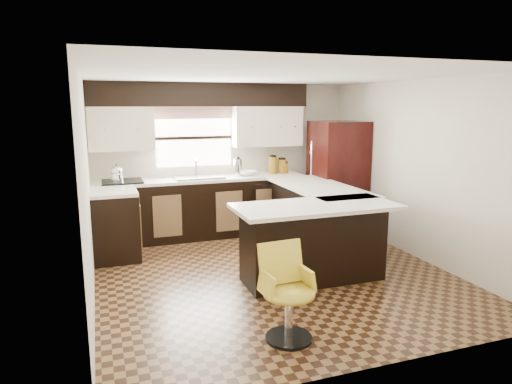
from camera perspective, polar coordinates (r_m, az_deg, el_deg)
name	(u,v)px	position (r m, az deg, el deg)	size (l,w,h in m)	color
floor	(273,273)	(5.78, 2.09, -10.12)	(4.40, 4.40, 0.00)	#49301A
ceiling	(274,75)	(5.41, 2.27, 14.36)	(4.40, 4.40, 0.00)	silver
wall_back	(224,158)	(7.54, -3.98, 4.22)	(4.40, 4.40, 0.00)	beige
wall_front	(381,223)	(3.55, 15.30, -3.71)	(4.40, 4.40, 0.00)	beige
wall_left	(87,189)	(5.09, -20.38, 0.35)	(4.40, 4.40, 0.00)	beige
wall_right	(418,170)	(6.53, 19.61, 2.58)	(4.40, 4.40, 0.00)	beige
base_cab_back	(203,209)	(7.27, -6.70, -2.07)	(3.30, 0.60, 0.90)	black
base_cab_left	(116,226)	(6.48, -17.15, -4.10)	(0.60, 0.70, 0.90)	black
counter_back	(202,179)	(7.18, -6.78, 1.60)	(3.30, 0.60, 0.04)	silver
counter_left	(113,192)	(6.38, -17.39, 0.00)	(0.60, 0.70, 0.04)	silver
soffit	(201,95)	(7.22, -6.84, 11.99)	(3.40, 0.35, 0.36)	black
upper_cab_left	(121,129)	(7.06, -16.54, 7.59)	(0.94, 0.35, 0.64)	beige
upper_cab_right	(267,126)	(7.54, 1.37, 8.22)	(1.14, 0.35, 0.64)	beige
window_pane	(194,138)	(7.37, -7.75, 6.73)	(1.20, 0.02, 0.90)	white
valance	(194,113)	(7.31, -7.77, 9.76)	(1.30, 0.06, 0.18)	#D19B93
sink	(199,177)	(7.14, -7.14, 1.85)	(0.75, 0.45, 0.03)	#B2B2B7
dishwasher	(268,209)	(7.29, 1.50, -2.13)	(0.58, 0.03, 0.78)	black
cooktop	(122,181)	(7.00, -16.38, 1.28)	(0.58, 0.50, 0.03)	black
peninsula_long	(316,221)	(6.54, 7.47, -3.56)	(0.60, 1.95, 0.90)	black
peninsula_return	(313,244)	(5.48, 7.15, -6.43)	(1.65, 0.60, 0.90)	black
counter_pen_long	(320,188)	(6.46, 7.97, 0.54)	(0.84, 1.95, 0.04)	silver
counter_pen_return	(316,206)	(5.27, 7.51, -1.81)	(1.89, 0.84, 0.04)	silver
refrigerator	(337,177)	(7.53, 10.12, 1.81)	(0.78, 0.74, 1.81)	black
bar_chair	(289,294)	(4.12, 4.18, -12.62)	(0.46, 0.46, 0.86)	gold
kettle	(117,173)	(6.97, -17.02, 2.34)	(0.18, 0.18, 0.25)	silver
percolator	(238,167)	(7.30, -2.27, 3.09)	(0.13, 0.13, 0.27)	silver
mixing_bowl	(246,173)	(7.36, -1.21, 2.38)	(0.30, 0.30, 0.07)	white
canister_large	(273,165)	(7.52, 2.09, 3.34)	(0.14, 0.14, 0.28)	brown
canister_med	(282,166)	(7.58, 3.26, 3.22)	(0.14, 0.14, 0.23)	brown
canister_small	(285,168)	(7.61, 3.59, 3.00)	(0.12, 0.12, 0.17)	brown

